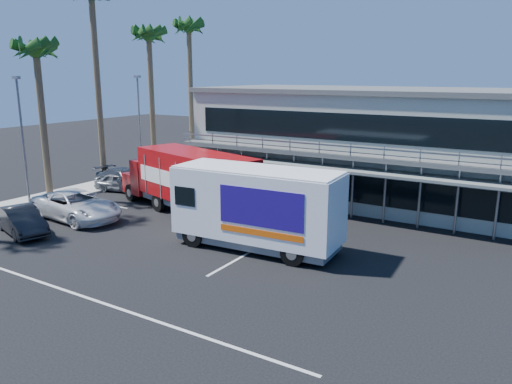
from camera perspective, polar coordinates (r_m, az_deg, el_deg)
The scene contains 15 objects.
ground at distance 23.78m, azimuth -6.59°, elevation -6.97°, with size 120.00×120.00×0.00m, color black.
building at distance 34.48m, azimuth 12.90°, elevation 5.43°, with size 22.40×12.00×7.30m.
curb_strip at distance 38.10m, azimuth -18.92°, elevation 0.30°, with size 3.00×32.00×0.16m, color #A5A399.
palm_c at distance 35.33m, azimuth -23.80°, elevation 13.88°, with size 2.80×2.80×10.75m.
palm_d at distance 38.92m, azimuth -18.23°, elevation 19.50°, with size 2.80×2.80×14.75m.
palm_e at distance 41.84m, azimuth -12.13°, elevation 16.32°, with size 2.80×2.80×12.25m.
palm_f at distance 46.30m, azimuth -7.67°, elevation 17.29°, with size 2.80×2.80×13.25m.
light_pole_near at distance 33.82m, azimuth -25.13°, elevation 5.80°, with size 0.50×0.25×8.09m.
light_pole_far at distance 40.16m, azimuth -13.15°, elevation 7.72°, with size 0.50×0.25×8.09m.
red_truck at distance 29.99m, azimuth -7.71°, elevation 1.43°, with size 11.52×5.68×3.79m.
white_van at distance 23.62m, azimuth 0.08°, elevation -1.70°, with size 8.20×3.25×3.93m.
parked_car_b at distance 29.00m, azimuth -25.26°, elevation -2.96°, with size 1.51×4.33×1.43m, color black.
parked_car_c at distance 30.58m, azimuth -19.86°, elevation -1.44°, with size 2.75×5.96×1.66m, color silver.
parked_car_d at distance 37.15m, azimuth -14.64°, elevation 1.38°, with size 2.18×5.37×1.56m, color #2B3039.
parked_car_e at distance 36.90m, azimuth -15.08°, elevation 1.09°, with size 1.57×3.91×1.33m, color slate.
Camera 1 is at (13.89, -17.45, 8.25)m, focal length 35.00 mm.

